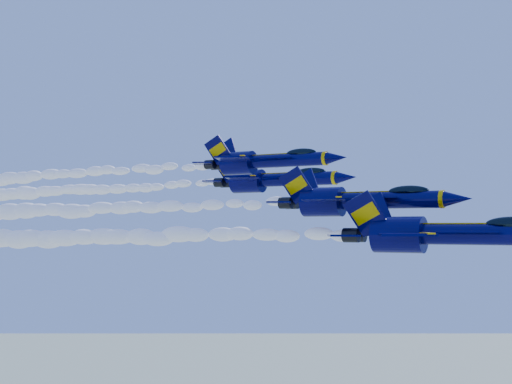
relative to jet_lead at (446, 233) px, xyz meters
The scene contains 8 objects.
jet_lead is the anchor object (origin of this frame).
smoke_trail_jet_lead 33.76m from the jet_lead, behind, with size 51.53×2.53×2.28m, color white.
jet_second 9.71m from the jet_lead, 155.98° to the left, with size 17.05×13.99×6.34m.
smoke_trail_jet_second 41.77m from the jet_lead, behind, with size 51.53×2.31×2.08m, color white.
jet_third 25.88m from the jet_lead, 152.30° to the left, with size 16.33×13.40×6.07m.
smoke_trail_jet_third 56.32m from the jet_lead, 168.11° to the left, with size 51.53×2.21×1.99m, color white.
jet_fourth 36.63m from the jet_lead, 138.91° to the left, with size 19.09×15.66×7.09m.
smoke_trail_jet_fourth 65.81m from the jet_lead, 158.80° to the left, with size 51.53×2.59×2.33m, color white.
Camera 1 is at (32.56, -64.26, 148.91)m, focal length 50.00 mm.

